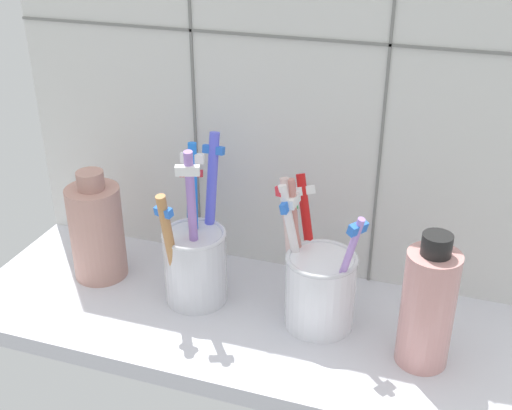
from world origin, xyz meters
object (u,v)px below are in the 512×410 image
toothbrush_cup_left (195,257)px  ceramic_vase (97,230)px  toothbrush_cup_right (318,283)px  soap_bottle (428,306)px

toothbrush_cup_left → ceramic_vase: (-12.61, 0.79, 0.68)cm
toothbrush_cup_right → soap_bottle: size_ratio=1.11×
ceramic_vase → soap_bottle: size_ratio=0.95×
toothbrush_cup_right → ceramic_vase: size_ratio=1.18×
toothbrush_cup_left → ceramic_vase: bearing=176.4°
toothbrush_cup_right → toothbrush_cup_left: bearing=179.9°
ceramic_vase → toothbrush_cup_right: bearing=-1.8°
toothbrush_cup_left → soap_bottle: toothbrush_cup_left is taller
toothbrush_cup_left → toothbrush_cup_right: toothbrush_cup_left is taller
toothbrush_cup_right → ceramic_vase: (-26.39, 0.82, 1.07)cm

